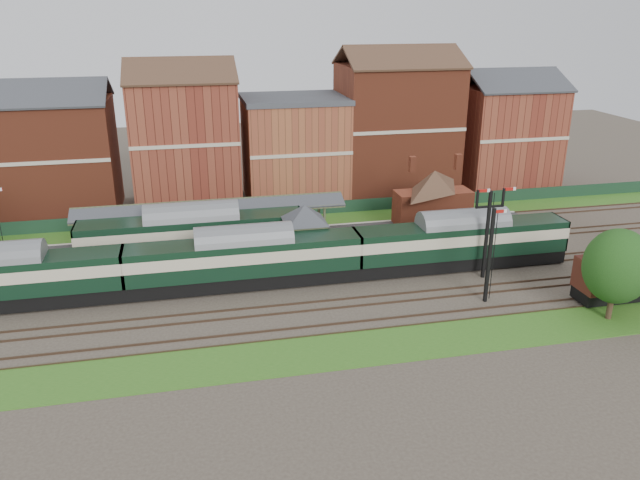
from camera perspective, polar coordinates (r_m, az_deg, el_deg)
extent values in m
plane|color=#473D33|center=(55.60, 2.32, -3.46)|extent=(160.00, 160.00, 0.00)
cube|color=#2D6619|center=(70.10, -0.96, 1.80)|extent=(90.00, 4.50, 0.06)
cube|color=#2D6619|center=(45.35, 6.18, -9.48)|extent=(90.00, 5.00, 0.06)
cube|color=#193823|center=(71.74, -1.28, 2.85)|extent=(90.00, 0.12, 1.50)
cube|color=#2D2D2D|center=(63.36, -4.27, 0.09)|extent=(55.00, 3.40, 1.00)
cube|color=#606C4D|center=(57.43, -1.38, -1.34)|extent=(3.40, 3.20, 2.40)
cube|color=#4B5636|center=(56.64, -1.39, 0.73)|extent=(3.60, 3.40, 2.00)
pyramid|color=#383A3F|center=(56.05, -1.41, 2.46)|extent=(5.40, 5.40, 1.60)
cube|color=maroon|center=(59.39, 6.22, -0.80)|extent=(3.00, 2.40, 2.20)
cube|color=#4C3323|center=(58.30, 6.48, 0.30)|extent=(3.20, 1.34, 0.79)
cube|color=#4C3323|center=(59.45, 6.08, 0.73)|extent=(3.20, 1.34, 0.79)
cube|color=brown|center=(66.94, 10.24, 2.99)|extent=(8.00, 3.00, 3.50)
pyramid|color=#4C3323|center=(66.15, 10.39, 5.34)|extent=(8.10, 8.10, 2.20)
cube|color=brown|center=(65.11, 8.38, 5.67)|extent=(0.60, 0.60, 1.60)
cube|color=brown|center=(67.01, 12.41, 5.84)|extent=(0.60, 0.60, 1.60)
cube|color=#4B5636|center=(61.53, -20.01, 0.39)|extent=(0.22, 0.22, 3.40)
cube|color=#4B5636|center=(64.66, -0.10, 2.65)|extent=(0.22, 0.22, 3.40)
cube|color=#383A3F|center=(60.64, -9.87, 2.98)|extent=(26.00, 1.99, 0.90)
cube|color=#383A3F|center=(62.45, -9.96, 3.50)|extent=(26.00, 1.99, 0.90)
cube|color=#4B5636|center=(61.44, -9.94, 3.58)|extent=(26.00, 0.20, 0.20)
cube|color=black|center=(56.06, 14.99, 0.44)|extent=(0.25, 0.25, 8.00)
cube|color=black|center=(55.25, 15.24, 2.97)|extent=(2.60, 0.18, 0.18)
cube|color=#B2140F|center=(54.55, 14.77, 4.38)|extent=(1.10, 0.08, 0.25)
cube|color=#B2140F|center=(55.66, 16.99, 4.48)|extent=(1.10, 0.08, 0.25)
cube|color=black|center=(51.46, 15.23, -1.42)|extent=(0.25, 0.25, 8.00)
cube|color=#B2140F|center=(50.49, 16.18, 2.53)|extent=(1.10, 0.08, 0.25)
cube|color=brown|center=(77.25, -23.39, 6.87)|extent=(14.00, 10.00, 13.00)
cube|color=maroon|center=(75.58, -12.21, 8.61)|extent=(12.00, 10.00, 15.00)
cube|color=#9B5532|center=(77.01, -2.33, 8.13)|extent=(12.00, 10.00, 12.00)
cube|color=brown|center=(79.85, 7.01, 9.91)|extent=(14.00, 10.00, 16.00)
cube|color=maroon|center=(86.19, 16.55, 8.99)|extent=(12.00, 10.00, 13.00)
cube|color=black|center=(53.89, -6.82, -3.52)|extent=(19.74, 2.76, 1.21)
cube|color=black|center=(53.10, -6.91, -1.52)|extent=(19.74, 3.07, 2.85)
cube|color=beige|center=(52.97, -6.92, -1.18)|extent=(19.76, 3.11, 0.99)
cube|color=slate|center=(52.52, -6.98, 0.08)|extent=(19.74, 3.07, 0.66)
cube|color=black|center=(58.82, 12.67, -1.77)|extent=(19.74, 2.76, 1.21)
cube|color=black|center=(58.09, 12.83, 0.08)|extent=(19.74, 3.07, 2.85)
cube|color=beige|center=(57.98, 12.85, 0.40)|extent=(19.76, 3.11, 0.99)
cube|color=slate|center=(57.57, 12.95, 1.56)|extent=(19.74, 3.07, 0.66)
cube|color=black|center=(59.71, -11.41, -1.30)|extent=(20.67, 2.89, 1.26)
cube|color=black|center=(58.96, -11.55, 0.62)|extent=(20.67, 3.22, 2.99)
cube|color=beige|center=(58.84, -11.58, 0.95)|extent=(20.69, 3.26, 1.03)
cube|color=slate|center=(58.42, -11.67, 2.15)|extent=(20.67, 3.22, 0.69)
cube|color=black|center=(56.65, 25.27, -4.37)|extent=(6.42, 2.36, 0.96)
cube|color=#411312|center=(55.99, 25.54, -2.73)|extent=(6.42, 2.78, 2.57)
cube|color=gray|center=(55.49, 25.76, -1.39)|extent=(6.42, 2.78, 0.47)
cylinder|color=#382619|center=(52.73, 25.09, -4.91)|extent=(0.44, 0.44, 3.41)
ellipsoid|color=#173E11|center=(51.70, 25.55, -2.17)|extent=(5.01, 5.01, 5.76)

